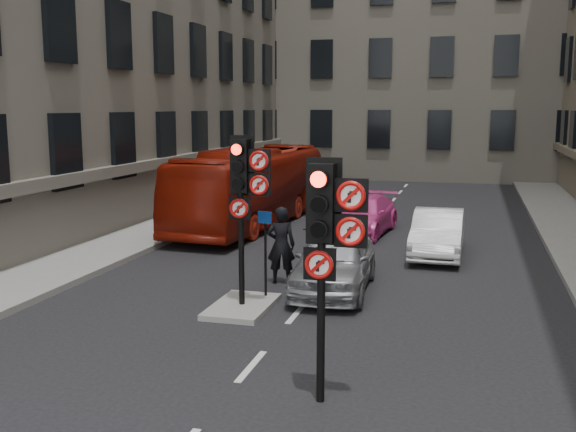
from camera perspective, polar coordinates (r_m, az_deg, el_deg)
The scene contains 13 objects.
ground at distance 9.79m, azimuth -6.97°, elevation -16.74°, with size 120.00×120.00×0.00m, color black.
pavement_left at distance 23.13m, azimuth -12.33°, elevation -1.43°, with size 3.00×50.00×0.16m, color gray.
centre_island at distance 14.53m, azimuth -3.92°, elevation -7.65°, with size 1.20×2.00×0.12m, color gray.
building_far at distance 46.60m, azimuth 11.38°, elevation 16.11°, with size 30.00×14.00×20.00m, color #6A6459.
signal_near at distance 9.47m, azimuth 3.37°, elevation -1.08°, with size 0.91×0.40×3.58m.
signal_far at distance 13.96m, azimuth -3.71°, elevation 2.74°, with size 0.91×0.40×3.58m.
car_silver at distance 15.83m, azimuth 3.96°, elevation -3.79°, with size 1.69×4.19×1.43m, color #929599.
car_white at distance 19.97m, azimuth 12.56°, elevation -1.42°, with size 1.40×4.00×1.32m, color silver.
car_pink at distance 22.91m, azimuth 6.24°, elevation 0.06°, with size 1.81×4.45×1.29m, color #E4439D.
bus_red at distance 24.40m, azimuth -3.07°, elevation 2.46°, with size 2.36×10.09×2.81m, color maroon.
motorcycle at distance 19.37m, azimuth 2.12°, elevation -2.13°, with size 0.43×1.53×0.92m, color black.
motorcyclist at distance 16.39m, azimuth -0.59°, elevation -2.48°, with size 0.69×0.45×1.90m, color black.
info_sign at distance 14.80m, azimuth -1.94°, elevation -2.18°, with size 0.33×0.13×1.90m.
Camera 1 is at (3.39, -8.13, 4.28)m, focal length 42.00 mm.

